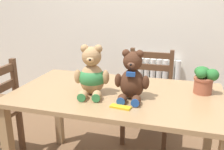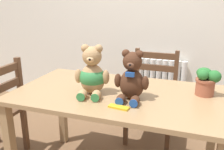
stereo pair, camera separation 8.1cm
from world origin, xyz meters
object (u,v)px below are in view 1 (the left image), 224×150
at_px(teddy_bear_right, 132,78).
at_px(teddy_bear_left, 92,75).
at_px(potted_plant, 204,79).
at_px(chocolate_bar, 120,107).
at_px(wooden_chair_behind, 148,94).

bearing_deg(teddy_bear_right, teddy_bear_left, -3.21).
height_order(teddy_bear_right, potted_plant, teddy_bear_right).
bearing_deg(chocolate_bar, potted_plant, 39.39).
height_order(teddy_bear_left, teddy_bear_right, teddy_bear_left).
relative_size(teddy_bear_left, chocolate_bar, 2.72).
xyz_separation_m(teddy_bear_right, chocolate_bar, (-0.03, -0.16, -0.13)).
relative_size(teddy_bear_left, potted_plant, 1.88).
distance_m(teddy_bear_right, chocolate_bar, 0.21).
distance_m(wooden_chair_behind, teddy_bear_right, 0.91).
bearing_deg(potted_plant, chocolate_bar, -140.61).
xyz_separation_m(teddy_bear_left, potted_plant, (0.72, 0.23, -0.04)).
relative_size(teddy_bear_right, potted_plant, 1.78).
bearing_deg(wooden_chair_behind, teddy_bear_left, 71.37).
relative_size(potted_plant, chocolate_bar, 1.44).
distance_m(potted_plant, chocolate_bar, 0.63).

